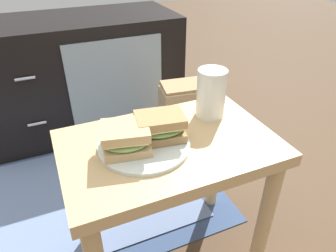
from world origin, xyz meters
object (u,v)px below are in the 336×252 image
object	(u,v)px
sandwich_front	(126,138)
beer_glass	(211,94)
tv_cabinet	(84,75)
sandwich_back	(160,127)
plate	(144,145)
paper_bag	(186,120)

from	to	relation	value
sandwich_front	beer_glass	bearing A→B (deg)	16.15
tv_cabinet	sandwich_back	bearing A→B (deg)	-86.80
sandwich_front	sandwich_back	distance (m)	0.10
plate	beer_glass	size ratio (longest dim) A/B	1.65
plate	sandwich_back	world-z (taller)	sandwich_back
sandwich_back	plate	bearing A→B (deg)	-171.10
sandwich_back	beer_glass	distance (m)	0.20
tv_cabinet	plate	distance (m)	0.96
sandwich_front	paper_bag	distance (m)	0.72
sandwich_front	plate	bearing A→B (deg)	8.90
sandwich_back	paper_bag	xyz separation A→B (m)	(0.32, 0.48, -0.32)
tv_cabinet	sandwich_front	xyz separation A→B (m)	(-0.04, -0.95, 0.21)
plate	sandwich_front	distance (m)	0.06
sandwich_front	sandwich_back	size ratio (longest dim) A/B	0.95
sandwich_front	beer_glass	xyz separation A→B (m)	(0.28, 0.08, 0.03)
plate	tv_cabinet	bearing A→B (deg)	90.28
sandwich_front	sandwich_back	world-z (taller)	sandwich_back
tv_cabinet	sandwich_back	distance (m)	0.96
tv_cabinet	paper_bag	size ratio (longest dim) A/B	2.60
beer_glass	plate	bearing A→B (deg)	-162.42
tv_cabinet	sandwich_front	distance (m)	0.97
tv_cabinet	beer_glass	size ratio (longest dim) A/B	6.76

